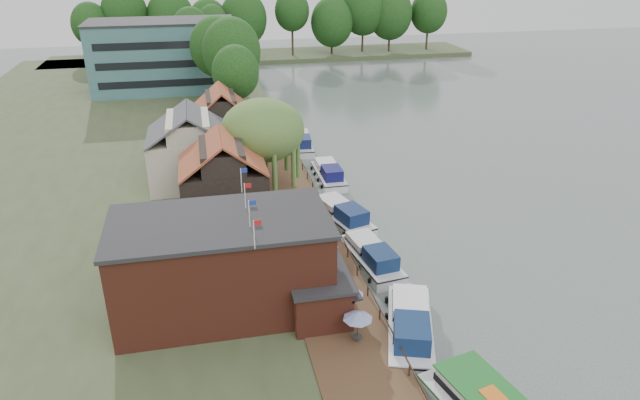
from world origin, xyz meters
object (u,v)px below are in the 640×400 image
umbrella_2 (332,277)px  willow (263,148)px  cruiser_1 (371,253)px  cruiser_2 (341,212)px  cottage_b (190,147)px  pub (250,262)px  cruiser_4 (301,141)px  umbrella_0 (357,327)px  umbrella_1 (347,302)px  cruiser_3 (329,172)px  hotel_block (164,56)px  cottage_c (222,121)px  umbrella_3 (326,254)px  swan (445,390)px  cottage_a (223,178)px  cruiser_0 (410,322)px  umbrella_4 (314,228)px

umbrella_2 → willow: bearing=97.9°
cruiser_1 → cruiser_2: bearing=85.5°
cottage_b → umbrella_2: 26.81m
cruiser_2 → pub: bearing=-143.8°
cruiser_1 → cruiser_2: (-0.52, 8.44, 0.04)m
cruiser_4 → pub: bearing=-100.4°
umbrella_0 → umbrella_1: bearing=89.9°
cruiser_3 → cruiser_4: (-1.09, 11.71, 0.02)m
cottage_b → cruiser_1: bearing=-53.5°
hotel_block → cruiser_1: bearing=-74.1°
cottage_b → cottage_c: size_ratio=1.13×
umbrella_0 → cruiser_3: (5.12, 30.70, -1.14)m
umbrella_3 → cruiser_3: bearing=76.4°
cottage_b → cruiser_3: 16.10m
hotel_block → swan: bearing=-77.0°
cottage_a → umbrella_3: cottage_a is taller
cottage_a → cottage_b: bearing=106.7°
cottage_c → cruiser_4: 11.49m
umbrella_0 → cruiser_0: umbrella_0 is taller
cruiser_4 → umbrella_3: bearing=-91.2°
cottage_b → swan: cottage_b is taller
willow → umbrella_4: 12.33m
willow → cruiser_3: size_ratio=1.10×
umbrella_1 → cruiser_2: size_ratio=0.24×
cottage_c → umbrella_1: (6.45, -37.17, -2.96)m
cottage_a → cruiser_0: size_ratio=0.80×
willow → swan: (7.37, -30.82, -5.99)m
cottage_a → cottage_c: bearing=87.0°
hotel_block → cottage_c: (8.00, -37.00, -1.90)m
pub → umbrella_0: (6.44, -6.03, -2.36)m
umbrella_2 → cruiser_3: size_ratio=0.25×
cruiser_3 → cottage_b: bearing=178.9°
swan → umbrella_2: bearing=112.5°
hotel_block → umbrella_4: size_ratio=10.69×
cottage_a → cottage_c: same height
cruiser_2 → cruiser_0: bearing=-105.3°
cottage_c → umbrella_2: size_ratio=3.58×
willow → umbrella_1: 23.69m
pub → willow: willow is taller
pub → cottage_b: size_ratio=2.08×
cottage_a → cruiser_4: (11.48, 21.38, -4.08)m
swan → cruiser_2: bearing=91.4°
hotel_block → cruiser_4: (18.48, -34.62, -5.98)m
cottage_b → umbrella_0: bearing=-71.4°
willow → swan: 32.25m
hotel_block → umbrella_0: bearing=-79.4°
cottage_c → cruiser_4: (10.48, 2.38, -4.08)m
umbrella_1 → cruiser_1: 9.35m
umbrella_3 → cruiser_3: size_ratio=0.25×
hotel_block → cruiser_0: 78.51m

